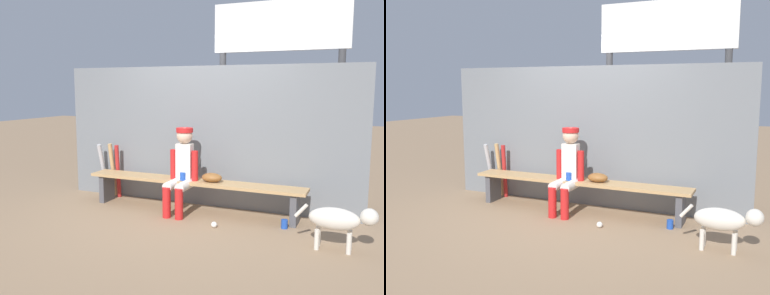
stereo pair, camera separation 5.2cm
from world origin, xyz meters
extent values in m
plane|color=#937556|center=(0.00, 0.00, 0.00)|extent=(30.00, 30.00, 0.00)
cube|color=slate|center=(0.00, 0.38, 1.00)|extent=(4.46, 0.03, 2.00)
cube|color=tan|center=(0.00, 0.00, 0.43)|extent=(3.10, 0.36, 0.04)
cube|color=#4C4C51|center=(-1.40, 0.00, 0.20)|extent=(0.08, 0.29, 0.41)
cube|color=#4C4C51|center=(1.40, 0.00, 0.20)|extent=(0.08, 0.29, 0.41)
cube|color=silver|center=(-0.11, 0.00, 0.69)|extent=(0.22, 0.13, 0.50)
sphere|color=beige|center=(-0.11, 0.00, 1.05)|extent=(0.22, 0.22, 0.22)
cylinder|color=red|center=(-0.11, 0.00, 1.13)|extent=(0.23, 0.23, 0.06)
cylinder|color=silver|center=(-0.20, -0.19, 0.41)|extent=(0.13, 0.38, 0.13)
cylinder|color=red|center=(-0.20, -0.38, 0.20)|extent=(0.11, 0.11, 0.41)
cylinder|color=red|center=(-0.27, -0.02, 0.64)|extent=(0.09, 0.09, 0.42)
cylinder|color=silver|center=(-0.02, -0.19, 0.41)|extent=(0.13, 0.38, 0.13)
cylinder|color=red|center=(-0.02, -0.38, 0.20)|extent=(0.11, 0.11, 0.41)
cylinder|color=red|center=(0.05, -0.02, 0.64)|extent=(0.09, 0.09, 0.42)
ellipsoid|color=brown|center=(0.29, 0.00, 0.51)|extent=(0.28, 0.20, 0.12)
cylinder|color=#B22323|center=(-1.36, 0.24, 0.41)|extent=(0.08, 0.13, 0.83)
cylinder|color=tan|center=(-1.47, 0.27, 0.42)|extent=(0.10, 0.19, 0.84)
cylinder|color=#B7B7BC|center=(-1.64, 0.27, 0.41)|extent=(0.10, 0.25, 0.83)
sphere|color=white|center=(0.52, -0.51, 0.04)|extent=(0.07, 0.07, 0.07)
cylinder|color=#1E47AD|center=(1.31, -0.20, 0.06)|extent=(0.08, 0.08, 0.11)
cylinder|color=#1E47AD|center=(-0.11, -0.07, 0.50)|extent=(0.08, 0.08, 0.11)
cylinder|color=#3F3F42|center=(0.05, 1.07, 1.11)|extent=(0.10, 0.10, 2.23)
cylinder|color=#3F3F42|center=(1.79, 1.07, 1.11)|extent=(0.10, 0.10, 2.23)
cube|color=white|center=(0.92, 1.07, 2.58)|extent=(1.98, 0.08, 0.71)
ellipsoid|color=beige|center=(1.92, -0.68, 0.34)|extent=(0.52, 0.20, 0.24)
sphere|color=beige|center=(2.26, -0.68, 0.40)|extent=(0.18, 0.18, 0.18)
cylinder|color=beige|center=(1.58, -0.68, 0.39)|extent=(0.15, 0.04, 0.16)
cylinder|color=beige|center=(2.08, -0.62, 0.11)|extent=(0.05, 0.05, 0.22)
cylinder|color=beige|center=(2.08, -0.74, 0.11)|extent=(0.05, 0.05, 0.22)
cylinder|color=beige|center=(1.76, -0.62, 0.11)|extent=(0.05, 0.05, 0.22)
cylinder|color=beige|center=(1.76, -0.74, 0.11)|extent=(0.05, 0.05, 0.22)
camera|label=1|loc=(2.27, -5.20, 1.71)|focal=39.61mm
camera|label=2|loc=(2.32, -5.18, 1.71)|focal=39.61mm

